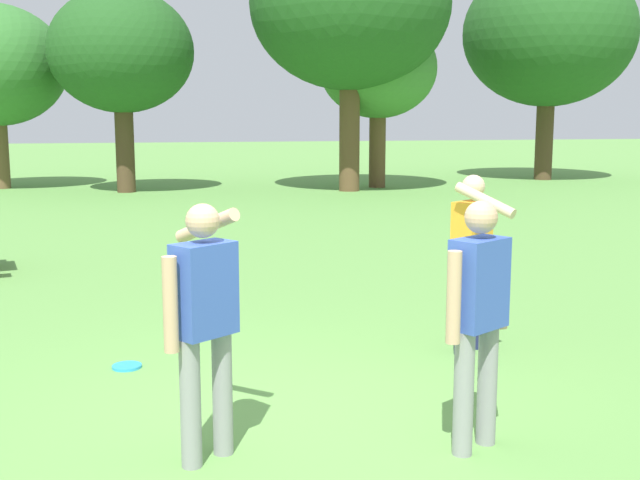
{
  "coord_description": "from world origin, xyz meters",
  "views": [
    {
      "loc": [
        -0.77,
        -5.23,
        2.17
      ],
      "look_at": [
        0.88,
        1.97,
        1.0
      ],
      "focal_mm": 44.35,
      "sensor_mm": 36.0,
      "label": 1
    }
  ],
  "objects": [
    {
      "name": "tree_slender_mid",
      "position": [
        5.15,
        16.84,
        5.23
      ],
      "size": [
        5.65,
        5.65,
        7.66
      ],
      "color": "brown",
      "rests_on": "ground"
    },
    {
      "name": "person_catcher",
      "position": [
        2.17,
        1.37,
        0.96
      ],
      "size": [
        0.51,
        0.83,
        1.64
      ],
      "color": "#1E234C",
      "rests_on": "ground"
    },
    {
      "name": "tree_back_right",
      "position": [
        12.64,
        19.32,
        4.83
      ],
      "size": [
        5.66,
        5.66,
        7.26
      ],
      "color": "#4C3823",
      "rests_on": "ground"
    },
    {
      "name": "ground_plane",
      "position": [
        0.0,
        0.0,
        0.0
      ],
      "size": [
        120.0,
        120.0,
        0.0
      ],
      "primitive_type": "plane",
      "color": "#609947"
    },
    {
      "name": "tree_far_right",
      "position": [
        -1.14,
        17.89,
        3.9
      ],
      "size": [
        4.01,
        4.01,
        5.63
      ],
      "color": "#4C3823",
      "rests_on": "ground"
    },
    {
      "name": "tree_back_left",
      "position": [
        6.27,
        17.78,
        3.52
      ],
      "size": [
        3.5,
        3.5,
        5.04
      ],
      "color": "brown",
      "rests_on": "ground"
    },
    {
      "name": "person_bystander",
      "position": [
        1.32,
        -0.66,
        0.94
      ],
      "size": [
        0.54,
        0.38,
        1.64
      ],
      "color": "gray",
      "rests_on": "ground"
    },
    {
      "name": "person_thrower",
      "position": [
        -0.41,
        -0.43,
        0.96
      ],
      "size": [
        0.51,
        0.83,
        1.64
      ],
      "color": "gray",
      "rests_on": "ground"
    },
    {
      "name": "frisbee",
      "position": [
        -0.93,
        1.58,
        0.01
      ],
      "size": [
        0.25,
        0.25,
        0.03
      ],
      "primitive_type": "cylinder",
      "color": "#2D9EDB",
      "rests_on": "ground"
    }
  ]
}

